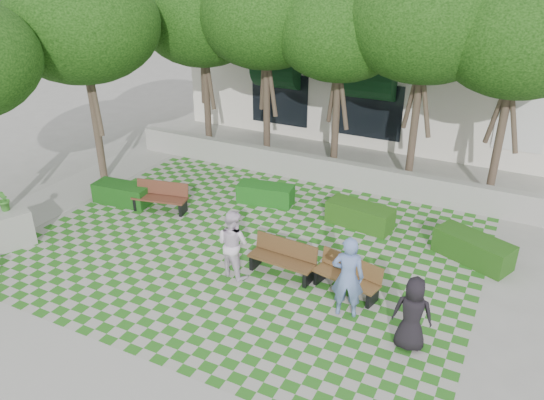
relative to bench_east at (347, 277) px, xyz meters
The scene contains 18 objects.
ground 3.14m from the bench_east, behind, with size 90.00×90.00×0.00m, color gray.
lawn 3.18m from the bench_east, 168.46° to the left, with size 12.00×12.00×0.00m, color #2B721E.
sidewalk_south 5.95m from the bench_east, 121.33° to the right, with size 16.00×2.00×0.01m, color #9E9B93.
sidewalk_west 10.31m from the bench_east, behind, with size 2.00×12.00×0.01m, color #9E9B93.
retaining_wall 6.60m from the bench_east, 117.89° to the left, with size 15.00×0.36×0.90m, color #9E9B93.
bench_east is the anchor object (origin of this frame).
bench_mid 1.71m from the bench_east, behind, with size 1.75×0.68×0.90m.
bench_west 6.85m from the bench_east, 167.21° to the left, with size 1.81×0.92×0.91m.
hedge_east 3.76m from the bench_east, 48.65° to the left, with size 2.00×0.80×0.70m, color #1D4713.
hedge_midright 3.43m from the bench_east, 103.27° to the left, with size 1.94×0.78×0.68m, color #224E14.
hedge_midleft 5.28m from the bench_east, 139.11° to the left, with size 1.78×0.71×0.62m, color #165216.
hedge_west 8.22m from the bench_east, behind, with size 1.86×0.74×0.65m, color #134512.
planter_back 9.35m from the bench_east, 167.62° to the right, with size 1.32×1.32×1.66m.
person_blue 1.05m from the bench_east, 72.62° to the right, with size 0.72×0.47×1.98m, color #6982C0.
person_dark 2.24m from the bench_east, 35.15° to the right, with size 0.81×0.53×1.66m, color black.
person_white 2.90m from the bench_east, 168.16° to the right, with size 0.87×0.68×1.80m, color white.
tree_row 8.85m from the bench_east, 131.55° to the left, with size 17.70×13.40×7.41m.
building 14.04m from the bench_east, 98.92° to the left, with size 18.00×8.92×5.15m.
Camera 1 is at (6.23, -9.88, 7.55)m, focal length 35.00 mm.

